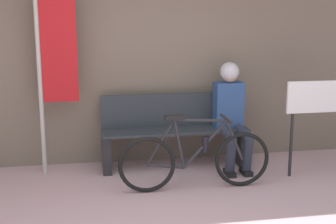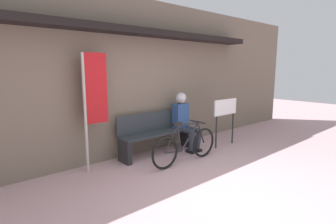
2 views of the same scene
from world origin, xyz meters
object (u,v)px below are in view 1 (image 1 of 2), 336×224
object	(u,v)px
banner_pole	(52,61)
person_seated	(231,108)
bicycle	(196,159)
park_bench_near	(174,132)
signboard	(319,106)

from	to	relation	value
banner_pole	person_seated	bearing A→B (deg)	-3.57
bicycle	park_bench_near	bearing A→B (deg)	95.37
person_seated	banner_pole	xyz separation A→B (m)	(-2.06, 0.13, 0.58)
park_bench_near	signboard	size ratio (longest dim) A/B	1.59
person_seated	park_bench_near	bearing A→B (deg)	169.64
person_seated	signboard	distance (m)	1.01
park_bench_near	person_seated	bearing A→B (deg)	-10.36
person_seated	signboard	xyz separation A→B (m)	(0.88, -0.47, 0.09)
bicycle	person_seated	size ratio (longest dim) A/B	1.29
bicycle	signboard	world-z (taller)	signboard
park_bench_near	signboard	xyz separation A→B (m)	(1.55, -0.59, 0.40)
bicycle	banner_pole	bearing A→B (deg)	151.35
banner_pole	signboard	size ratio (longest dim) A/B	1.88
person_seated	banner_pole	distance (m)	2.15
park_bench_near	bicycle	world-z (taller)	park_bench_near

